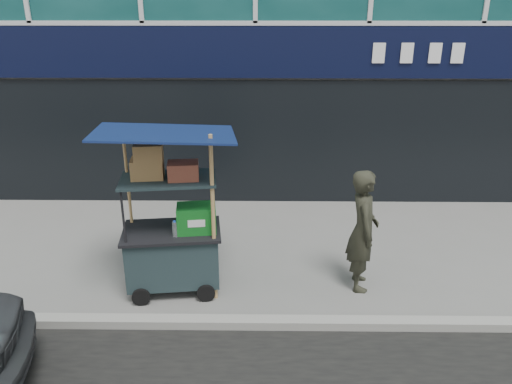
{
  "coord_description": "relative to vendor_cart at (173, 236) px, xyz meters",
  "views": [
    {
      "loc": [
        0.13,
        -5.38,
        3.86
      ],
      "look_at": [
        0.04,
        1.2,
        1.26
      ],
      "focal_mm": 35.0,
      "sensor_mm": 36.0,
      "label": 1
    }
  ],
  "objects": [
    {
      "name": "vendor_man",
      "position": [
        2.59,
        0.11,
        0.04
      ],
      "size": [
        0.45,
        0.65,
        1.74
      ],
      "primitive_type": "imported",
      "rotation": [
        0.0,
        0.0,
        1.52
      ],
      "color": "#292A1F",
      "rests_on": "ground"
    },
    {
      "name": "curb",
      "position": [
        1.07,
        -0.87,
        -0.77
      ],
      "size": [
        80.0,
        0.18,
        0.12
      ],
      "primitive_type": "cube",
      "color": "gray",
      "rests_on": "ground"
    },
    {
      "name": "vendor_cart",
      "position": [
        0.0,
        0.0,
        0.0
      ],
      "size": [
        1.88,
        1.43,
        2.35
      ],
      "rotation": [
        0.0,
        0.0,
        0.12
      ],
      "color": "#192B2C",
      "rests_on": "ground"
    },
    {
      "name": "ground",
      "position": [
        1.07,
        -0.67,
        -0.83
      ],
      "size": [
        80.0,
        80.0,
        0.0
      ],
      "primitive_type": "plane",
      "color": "slate",
      "rests_on": "ground"
    }
  ]
}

